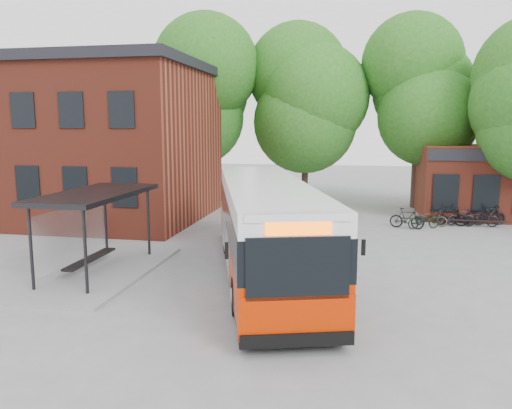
% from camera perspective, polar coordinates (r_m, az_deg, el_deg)
% --- Properties ---
extents(ground, '(100.00, 100.00, 0.00)m').
position_cam_1_polar(ground, '(17.77, -2.94, -7.71)').
color(ground, slate).
extents(station_building, '(18.40, 10.40, 8.50)m').
position_cam_1_polar(station_building, '(30.74, -23.07, 6.67)').
color(station_building, maroon).
rests_on(station_building, ground).
extents(bus_shelter, '(3.60, 7.00, 2.90)m').
position_cam_1_polar(bus_shelter, '(18.12, -17.73, -3.08)').
color(bus_shelter, black).
rests_on(bus_shelter, ground).
extents(bike_rail, '(5.20, 0.10, 0.38)m').
position_cam_1_polar(bike_rail, '(27.47, 21.59, -1.97)').
color(bike_rail, black).
rests_on(bike_rail, ground).
extents(tree_0, '(7.92, 7.92, 11.00)m').
position_cam_1_polar(tree_0, '(34.06, -6.43, 9.58)').
color(tree_0, '#215A18').
rests_on(tree_0, ground).
extents(tree_1, '(7.92, 7.92, 10.40)m').
position_cam_1_polar(tree_1, '(33.67, 5.70, 9.09)').
color(tree_1, '#215A18').
rests_on(tree_1, ground).
extents(tree_2, '(7.92, 7.92, 11.00)m').
position_cam_1_polar(tree_2, '(32.76, 17.98, 9.23)').
color(tree_2, '#215A18').
rests_on(tree_2, ground).
extents(city_bus, '(6.20, 12.98, 3.24)m').
position_cam_1_polar(city_bus, '(17.08, 1.04, -2.79)').
color(city_bus, '#C02400').
rests_on(city_bus, ground).
extents(bicycle_0, '(1.82, 1.25, 0.90)m').
position_cam_1_polar(bicycle_0, '(26.31, 18.62, -1.68)').
color(bicycle_0, black).
rests_on(bicycle_0, ground).
extents(bicycle_1, '(1.77, 0.95, 1.02)m').
position_cam_1_polar(bicycle_1, '(26.12, 16.86, -1.54)').
color(bicycle_1, black).
rests_on(bicycle_1, ground).
extents(bicycle_2, '(1.71, 1.11, 0.85)m').
position_cam_1_polar(bicycle_2, '(27.24, 19.39, -1.43)').
color(bicycle_2, '#433D3A').
rests_on(bicycle_2, ground).
extents(bicycle_3, '(1.66, 0.84, 0.96)m').
position_cam_1_polar(bicycle_3, '(27.61, 21.38, -1.29)').
color(bicycle_3, black).
rests_on(bicycle_3, ground).
extents(bicycle_4, '(1.62, 0.82, 0.81)m').
position_cam_1_polar(bicycle_4, '(27.97, 22.40, -1.38)').
color(bicycle_4, black).
rests_on(bicycle_4, ground).
extents(bicycle_5, '(1.57, 0.94, 0.91)m').
position_cam_1_polar(bicycle_5, '(27.76, 22.41, -1.35)').
color(bicycle_5, black).
rests_on(bicycle_5, ground).
extents(bicycle_6, '(1.82, 0.76, 0.93)m').
position_cam_1_polar(bicycle_6, '(27.88, 24.30, -1.41)').
color(bicycle_6, black).
rests_on(bicycle_6, ground).
extents(bicycle_7, '(1.84, 0.99, 1.06)m').
position_cam_1_polar(bicycle_7, '(28.51, 25.12, -1.11)').
color(bicycle_7, black).
rests_on(bicycle_7, ground).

